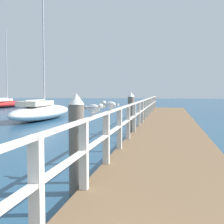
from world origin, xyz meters
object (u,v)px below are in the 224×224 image
Objects in this scene: dock_piling_far at (131,113)px; boat_3 at (42,111)px; boat_5 at (5,104)px; seagull_foreground at (94,108)px; dock_piling_near at (77,144)px; seagull_background at (110,104)px.

boat_3 is (-6.69, 5.61, -0.38)m from dock_piling_far.
boat_5 is (-17.46, 19.23, -0.49)m from dock_piling_far.
dock_piling_far is 8.74m from boat_3.
boat_3 is (-7.07, 13.58, -1.04)m from seagull_foreground.
boat_3 is at bearing -50.19° from boat_5.
boat_3 is at bearing 116.62° from dock_piling_near.
dock_piling_far is 25.98m from boat_5.
boat_5 reaches higher than seagull_foreground.
boat_3 reaches higher than boat_5.
boat_5 is at bearing 122.92° from dock_piling_near.
dock_piling_near is at bearing -172.84° from seagull_background.
seagull_foreground is 0.04× the size of boat_3.
dock_piling_far is 0.20× the size of boat_5.
boat_3 reaches higher than dock_piling_near.
dock_piling_near reaches higher than seagull_background.
boat_3 reaches higher than seagull_background.
seagull_foreground and seagull_background have the same top height.
boat_3 is at bearing 54.49° from seagull_background.
dock_piling_far is 4.40× the size of seagull_foreground.
boat_5 is at bearing 58.99° from seagull_background.
boat_3 is at bearing -117.47° from seagull_foreground.
seagull_foreground is at bearing -155.12° from seagull_background.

